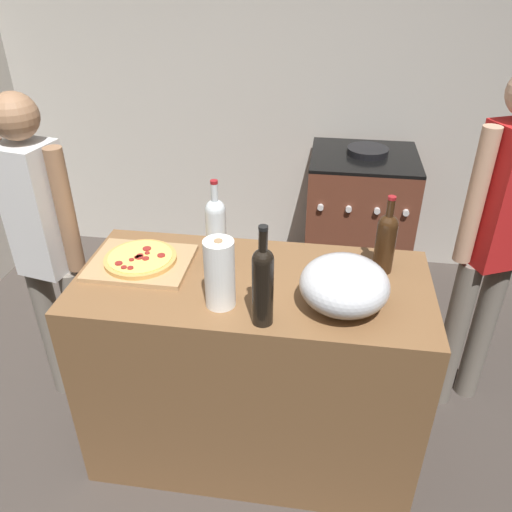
# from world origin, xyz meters

# --- Properties ---
(ground_plane) EXTENTS (4.35, 3.09, 0.02)m
(ground_plane) POSITION_xyz_m (0.00, 1.24, -0.01)
(ground_plane) COLOR #3F3833
(kitchen_wall_rear) EXTENTS (4.35, 0.10, 2.60)m
(kitchen_wall_rear) POSITION_xyz_m (0.00, 2.54, 1.30)
(kitchen_wall_rear) COLOR #BCB7AD
(kitchen_wall_rear) RESTS_ON ground_plane
(counter) EXTENTS (1.39, 0.64, 0.93)m
(counter) POSITION_xyz_m (0.12, 0.68, 0.47)
(counter) COLOR brown
(counter) RESTS_ON ground_plane
(cutting_board) EXTENTS (0.40, 0.32, 0.02)m
(cutting_board) POSITION_xyz_m (-0.35, 0.73, 0.94)
(cutting_board) COLOR tan
(cutting_board) RESTS_ON counter
(pizza) EXTENTS (0.29, 0.29, 0.03)m
(pizza) POSITION_xyz_m (-0.35, 0.73, 0.96)
(pizza) COLOR tan
(pizza) RESTS_ON cutting_board
(mixing_bowl) EXTENTS (0.32, 0.32, 0.19)m
(mixing_bowl) POSITION_xyz_m (0.46, 0.56, 1.03)
(mixing_bowl) COLOR #B2B2B7
(mixing_bowl) RESTS_ON counter
(paper_towel_roll) EXTENTS (0.11, 0.11, 0.26)m
(paper_towel_roll) POSITION_xyz_m (0.03, 0.52, 1.06)
(paper_towel_roll) COLOR white
(paper_towel_roll) RESTS_ON counter
(wine_bottle_amber) EXTENTS (0.08, 0.08, 0.32)m
(wine_bottle_amber) POSITION_xyz_m (0.62, 0.83, 1.07)
(wine_bottle_amber) COLOR #331E0F
(wine_bottle_amber) RESTS_ON counter
(wine_bottle_clear) EXTENTS (0.08, 0.08, 0.38)m
(wine_bottle_clear) POSITION_xyz_m (-0.03, 0.74, 1.10)
(wine_bottle_clear) COLOR silver
(wine_bottle_clear) RESTS_ON counter
(wine_bottle_dark) EXTENTS (0.07, 0.07, 0.37)m
(wine_bottle_dark) POSITION_xyz_m (0.19, 0.44, 1.10)
(wine_bottle_dark) COLOR black
(wine_bottle_dark) RESTS_ON counter
(stove) EXTENTS (0.66, 0.63, 0.98)m
(stove) POSITION_xyz_m (0.60, 2.14, 0.47)
(stove) COLOR brown
(stove) RESTS_ON ground_plane
(person_in_stripes) EXTENTS (0.37, 0.24, 1.57)m
(person_in_stripes) POSITION_xyz_m (-0.84, 0.87, 0.90)
(person_in_stripes) COLOR slate
(person_in_stripes) RESTS_ON ground_plane
(person_in_red) EXTENTS (0.34, 0.27, 1.68)m
(person_in_red) POSITION_xyz_m (1.12, 1.14, 0.96)
(person_in_red) COLOR slate
(person_in_red) RESTS_ON ground_plane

